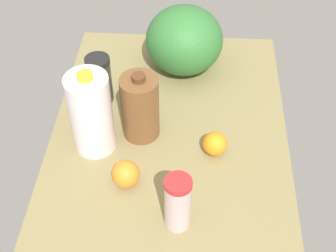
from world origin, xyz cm
name	(u,v)px	position (x,y,z in cm)	size (l,w,h in cm)	color
countertop	(168,151)	(0.00, 0.00, 1.50)	(120.00, 76.00, 3.00)	olive
tumbler_cup	(178,203)	(26.74, 4.32, 12.21)	(7.26, 7.26, 18.35)	beige
watermelon	(184,40)	(-40.62, 3.11, 15.04)	(27.57, 27.57, 24.09)	#317333
milk_jug	(91,114)	(-0.03, -22.82, 16.73)	(12.73, 12.73, 29.02)	white
shaker_bottle	(100,79)	(-21.17, -24.35, 11.81)	(8.28, 8.28, 17.54)	#31342D
chocolate_milk_jug	(140,107)	(-6.34, -9.01, 14.15)	(11.78, 11.78, 23.87)	brown
orange_beside_bowl	(215,144)	(0.61, 14.45, 6.78)	(7.55, 7.55, 7.55)	orange
orange_loose	(126,174)	(14.29, -11.30, 7.11)	(8.23, 8.23, 8.23)	orange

